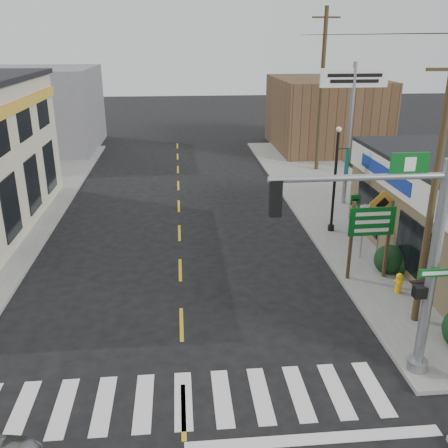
{
  "coord_description": "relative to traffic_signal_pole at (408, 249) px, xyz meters",
  "views": [
    {
      "loc": [
        0.09,
        -9.96,
        8.7
      ],
      "look_at": [
        1.53,
        5.61,
        2.8
      ],
      "focal_mm": 40.0,
      "sensor_mm": 36.0,
      "label": 1
    }
  ],
  "objects": [
    {
      "name": "ground",
      "position": [
        -5.69,
        -0.92,
        -3.74
      ],
      "size": [
        140.0,
        140.0,
        0.0
      ],
      "primitive_type": "plane",
      "color": "black",
      "rests_on": "ground"
    },
    {
      "name": "sidewalk_right",
      "position": [
        3.31,
        12.08,
        -3.67
      ],
      "size": [
        6.0,
        38.0,
        0.13
      ],
      "primitive_type": "cube",
      "color": "slate",
      "rests_on": "ground"
    },
    {
      "name": "center_line",
      "position": [
        -5.69,
        7.08,
        -3.73
      ],
      "size": [
        0.12,
        56.0,
        0.01
      ],
      "primitive_type": "cube",
      "color": "gold",
      "rests_on": "ground"
    },
    {
      "name": "crosswalk",
      "position": [
        -5.69,
        -0.52,
        -3.73
      ],
      "size": [
        11.0,
        2.2,
        0.01
      ],
      "primitive_type": "cube",
      "color": "silver",
      "rests_on": "ground"
    },
    {
      "name": "bldg_distant_right",
      "position": [
        6.31,
        29.08,
        -0.94
      ],
      "size": [
        8.0,
        10.0,
        5.6
      ],
      "primitive_type": "cube",
      "color": "brown",
      "rests_on": "ground"
    },
    {
      "name": "bldg_distant_left",
      "position": [
        -16.69,
        31.08,
        -0.54
      ],
      "size": [
        9.0,
        10.0,
        6.4
      ],
      "primitive_type": "cube",
      "color": "slate",
      "rests_on": "ground"
    },
    {
      "name": "traffic_signal_pole",
      "position": [
        0.0,
        0.0,
        0.0
      ],
      "size": [
        4.78,
        0.38,
        6.06
      ],
      "rotation": [
        0.0,
        0.0,
        0.01
      ],
      "color": "gray",
      "rests_on": "sidewalk_right"
    },
    {
      "name": "guide_sign",
      "position": [
        1.31,
        5.51,
        -1.66
      ],
      "size": [
        1.73,
        0.14,
        3.03
      ],
      "rotation": [
        0.0,
        0.0,
        0.02
      ],
      "color": "#453720",
      "rests_on": "sidewalk_right"
    },
    {
      "name": "fire_hydrant",
      "position": [
        2.02,
        4.26,
        -3.19
      ],
      "size": [
        0.24,
        0.24,
        0.76
      ],
      "rotation": [
        0.0,
        0.0,
        -0.4
      ],
      "color": "#F0AF10",
      "rests_on": "sidewalk_right"
    },
    {
      "name": "ped_crossing_sign",
      "position": [
        2.42,
        7.33,
        -1.66
      ],
      "size": [
        1.11,
        0.08,
        2.87
      ],
      "rotation": [
        0.0,
        0.0,
        0.01
      ],
      "color": "gray",
      "rests_on": "sidewalk_right"
    },
    {
      "name": "lamp_post",
      "position": [
        1.48,
        10.43,
        -0.78
      ],
      "size": [
        0.63,
        0.5,
        4.87
      ],
      "rotation": [
        0.0,
        0.0,
        -0.43
      ],
      "color": "black",
      "rests_on": "sidewalk_right"
    },
    {
      "name": "dance_center_sign",
      "position": [
        3.31,
        14.4,
        1.9
      ],
      "size": [
        3.48,
        0.22,
        7.4
      ],
      "rotation": [
        0.0,
        0.0,
        0.01
      ],
      "color": "gray",
      "rests_on": "sidewalk_right"
    },
    {
      "name": "shrub_back",
      "position": [
        2.41,
        6.04,
        -3.16
      ],
      "size": [
        1.19,
        1.19,
        0.89
      ],
      "primitive_type": "ellipsoid",
      "color": "#1B3211",
      "rests_on": "sidewalk_right"
    },
    {
      "name": "utility_pole_near",
      "position": [
        1.81,
        2.47,
        0.63
      ],
      "size": [
        1.44,
        0.22,
        8.27
      ],
      "rotation": [
        0.0,
        0.0,
        -0.09
      ],
      "color": "#423121",
      "rests_on": "sidewalk_right"
    },
    {
      "name": "utility_pole_far",
      "position": [
        3.81,
        21.87,
        1.7
      ],
      "size": [
        1.8,
        0.27,
        10.35
      ],
      "rotation": [
        0.0,
        0.0,
        0.0
      ],
      "color": "#402820",
      "rests_on": "sidewalk_right"
    }
  ]
}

